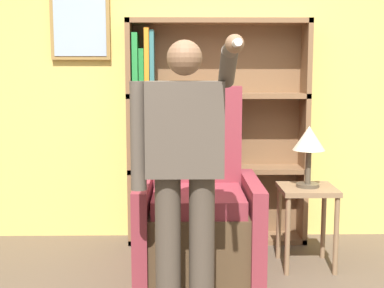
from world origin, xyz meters
TOP-DOWN VIEW (x-y plane):
  - wall_back at (-0.01, 2.03)m, footprint 8.00×0.11m
  - bookcase at (-0.22, 1.87)m, footprint 1.48×0.28m
  - armchair at (-0.25, 1.22)m, footprint 0.87×0.84m
  - person_standing at (-0.35, 0.47)m, footprint 0.59×0.78m
  - side_table at (0.55, 1.24)m, footprint 0.40×0.40m
  - table_lamp at (0.55, 1.24)m, footprint 0.23×0.23m

SIDE VIEW (x-z plane):
  - armchair at x=-0.25m, z-range -0.25..1.06m
  - side_table at x=0.55m, z-range 0.18..0.78m
  - bookcase at x=-0.22m, z-range -0.02..1.82m
  - person_standing at x=-0.35m, z-range 0.12..1.72m
  - table_lamp at x=0.55m, z-range 0.70..1.14m
  - wall_back at x=-0.01m, z-range 0.00..2.80m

